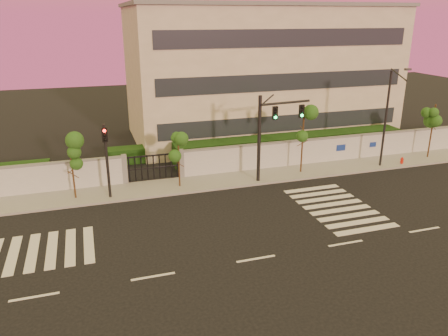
# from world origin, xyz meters

# --- Properties ---
(ground) EXTENTS (120.00, 120.00, 0.00)m
(ground) POSITION_xyz_m (0.00, 0.00, 0.00)
(ground) COLOR black
(ground) RESTS_ON ground
(sidewalk) EXTENTS (60.00, 3.00, 0.15)m
(sidewalk) POSITION_xyz_m (0.00, 10.50, 0.07)
(sidewalk) COLOR gray
(sidewalk) RESTS_ON ground
(perimeter_wall) EXTENTS (60.00, 0.36, 2.20)m
(perimeter_wall) POSITION_xyz_m (0.10, 12.00, 1.07)
(perimeter_wall) COLOR #AFB2B7
(perimeter_wall) RESTS_ON ground
(hedge_row) EXTENTS (41.00, 4.25, 1.80)m
(hedge_row) POSITION_xyz_m (1.17, 14.74, 0.82)
(hedge_row) COLOR black
(hedge_row) RESTS_ON ground
(institutional_building) EXTENTS (24.40, 12.40, 12.25)m
(institutional_building) POSITION_xyz_m (9.00, 21.99, 6.16)
(institutional_building) COLOR #BBB39E
(institutional_building) RESTS_ON ground
(road_markings) EXTENTS (57.00, 7.62, 0.02)m
(road_markings) POSITION_xyz_m (-1.58, 3.76, 0.01)
(road_markings) COLOR silver
(road_markings) RESTS_ON ground
(street_tree_c) EXTENTS (1.42, 1.13, 4.28)m
(street_tree_c) POSITION_xyz_m (-8.31, 10.32, 3.15)
(street_tree_c) COLOR #382314
(street_tree_c) RESTS_ON ground
(street_tree_d) EXTENTS (1.35, 1.07, 3.83)m
(street_tree_d) POSITION_xyz_m (-1.51, 10.26, 2.82)
(street_tree_d) COLOR #382314
(street_tree_d) RESTS_ON ground
(street_tree_e) EXTENTS (1.45, 1.16, 5.04)m
(street_tree_e) POSITION_xyz_m (7.74, 10.35, 3.71)
(street_tree_e) COLOR #382314
(street_tree_e) RESTS_ON ground
(street_tree_f) EXTENTS (1.51, 1.20, 4.54)m
(street_tree_f) POSITION_xyz_m (19.44, 10.43, 3.34)
(street_tree_f) COLOR #382314
(street_tree_f) RESTS_ON ground
(traffic_signal_main) EXTENTS (3.91, 0.60, 6.19)m
(traffic_signal_main) POSITION_xyz_m (4.76, 9.57, 3.91)
(traffic_signal_main) COLOR black
(traffic_signal_main) RESTS_ON ground
(traffic_signal_secondary) EXTENTS (0.38, 0.36, 4.94)m
(traffic_signal_secondary) POSITION_xyz_m (-6.20, 9.73, 3.13)
(traffic_signal_secondary) COLOR black
(traffic_signal_secondary) RESTS_ON ground
(streetlight_east) EXTENTS (0.46, 1.87, 7.75)m
(streetlight_east) POSITION_xyz_m (14.30, 9.61, 4.19)
(streetlight_east) COLOR black
(streetlight_east) RESTS_ON ground
(fire_hydrant) EXTENTS (0.26, 0.25, 0.67)m
(fire_hydrant) POSITION_xyz_m (16.21, 9.62, 0.33)
(fire_hydrant) COLOR red
(fire_hydrant) RESTS_ON ground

